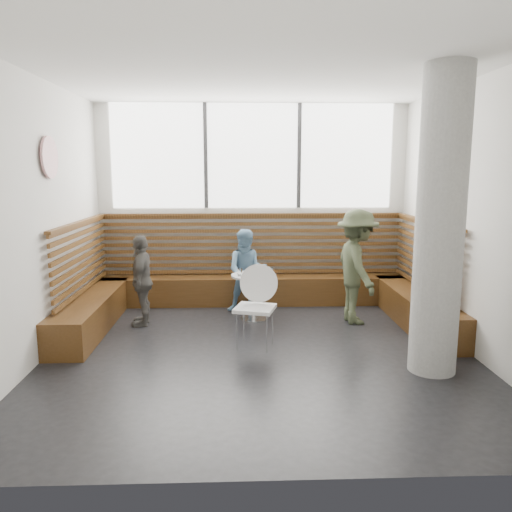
{
  "coord_description": "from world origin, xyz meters",
  "views": [
    {
      "loc": [
        -0.25,
        -5.67,
        2.15
      ],
      "look_at": [
        0.0,
        1.0,
        1.0
      ],
      "focal_mm": 35.0,
      "sensor_mm": 36.0,
      "label": 1
    }
  ],
  "objects_px": {
    "concrete_column": "(440,224)",
    "adult_man": "(357,267)",
    "child_back": "(247,271)",
    "child_left": "(142,280)",
    "cafe_table": "(254,287)",
    "cafe_chair": "(255,299)"
  },
  "relations": [
    {
      "from": "adult_man",
      "to": "child_left",
      "type": "xyz_separation_m",
      "value": [
        -3.02,
        0.0,
        -0.17
      ]
    },
    {
      "from": "cafe_chair",
      "to": "adult_man",
      "type": "bearing_deg",
      "value": 47.37
    },
    {
      "from": "concrete_column",
      "to": "child_back",
      "type": "height_order",
      "value": "concrete_column"
    },
    {
      "from": "concrete_column",
      "to": "child_back",
      "type": "xyz_separation_m",
      "value": [
        -1.96,
        2.36,
        -0.96
      ]
    },
    {
      "from": "concrete_column",
      "to": "child_left",
      "type": "xyz_separation_m",
      "value": [
        -3.44,
        1.77,
        -0.96
      ]
    },
    {
      "from": "cafe_table",
      "to": "cafe_chair",
      "type": "xyz_separation_m",
      "value": [
        -0.02,
        -1.09,
        0.11
      ]
    },
    {
      "from": "cafe_table",
      "to": "child_back",
      "type": "distance_m",
      "value": 0.44
    },
    {
      "from": "child_left",
      "to": "concrete_column",
      "type": "bearing_deg",
      "value": 60.45
    },
    {
      "from": "cafe_table",
      "to": "child_back",
      "type": "height_order",
      "value": "child_back"
    },
    {
      "from": "child_back",
      "to": "child_left",
      "type": "distance_m",
      "value": 1.59
    },
    {
      "from": "concrete_column",
      "to": "adult_man",
      "type": "xyz_separation_m",
      "value": [
        -0.42,
        1.77,
        -0.79
      ]
    },
    {
      "from": "cafe_chair",
      "to": "child_back",
      "type": "distance_m",
      "value": 1.49
    },
    {
      "from": "child_left",
      "to": "adult_man",
      "type": "bearing_deg",
      "value": 87.71
    },
    {
      "from": "concrete_column",
      "to": "cafe_table",
      "type": "relative_size",
      "value": 4.8
    },
    {
      "from": "cafe_table",
      "to": "child_left",
      "type": "relative_size",
      "value": 0.52
    },
    {
      "from": "adult_man",
      "to": "child_left",
      "type": "bearing_deg",
      "value": 84.1
    },
    {
      "from": "concrete_column",
      "to": "cafe_chair",
      "type": "distance_m",
      "value": 2.32
    },
    {
      "from": "child_left",
      "to": "child_back",
      "type": "bearing_deg",
      "value": 109.34
    },
    {
      "from": "adult_man",
      "to": "child_back",
      "type": "bearing_deg",
      "value": 63.23
    },
    {
      "from": "concrete_column",
      "to": "child_back",
      "type": "bearing_deg",
      "value": 129.66
    },
    {
      "from": "cafe_chair",
      "to": "child_back",
      "type": "bearing_deg",
      "value": 108.44
    },
    {
      "from": "child_back",
      "to": "child_left",
      "type": "xyz_separation_m",
      "value": [
        -1.48,
        -0.59,
        -0.0
      ]
    }
  ]
}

